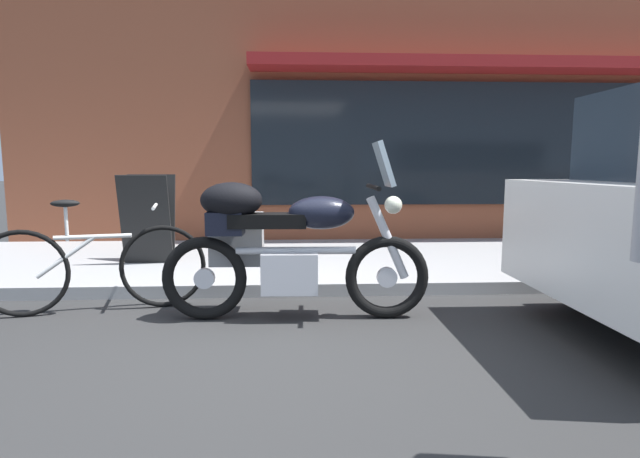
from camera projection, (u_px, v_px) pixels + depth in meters
ground_plane at (267, 346)px, 3.37m from camera, size 80.00×80.00×0.00m
touring_motorcycle at (280, 243)px, 3.92m from camera, size 2.12×0.70×1.41m
parked_bicycle at (94, 266)px, 4.11m from camera, size 1.77×0.56×0.95m
sandwich_board_sign at (148, 219)px, 5.62m from camera, size 0.55×0.42×1.00m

